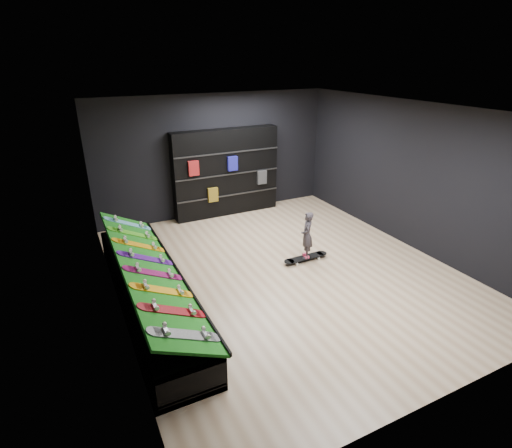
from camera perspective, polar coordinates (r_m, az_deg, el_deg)
name	(u,v)px	position (r m, az deg, el deg)	size (l,w,h in m)	color
floor	(284,271)	(7.71, 4.02, -6.73)	(6.00, 7.00, 0.01)	tan
ceiling	(289,110)	(6.75, 4.75, 15.97)	(6.00, 7.00, 0.01)	white
wall_back	(215,156)	(10.13, -5.85, 9.68)	(6.00, 0.02, 3.00)	black
wall_front	(456,296)	(4.72, 26.66, -9.13)	(6.00, 0.02, 3.00)	black
wall_left	(109,227)	(6.21, -20.26, -0.41)	(0.02, 7.00, 3.00)	black
wall_right	(411,176)	(8.94, 21.28, 6.41)	(0.02, 7.00, 3.00)	black
display_rack	(149,292)	(6.82, -15.05, -9.42)	(0.90, 4.50, 0.50)	black
turf_ramp	(149,267)	(6.60, -15.04, -5.94)	(1.00, 4.50, 0.04)	#0F5A0E
back_shelving	(226,173)	(10.15, -4.31, 7.33)	(2.72, 0.32, 2.17)	black
floor_skateboard	(306,259)	(8.10, 7.11, -4.94)	(0.98, 0.22, 0.09)	black
child	(306,244)	(7.95, 7.22, -2.84)	(0.22, 0.15, 0.57)	black
display_board_0	(185,334)	(5.02, -10.08, -15.27)	(0.98, 0.22, 0.09)	black
display_board_1	(173,310)	(5.45, -11.79, -11.99)	(0.98, 0.22, 0.09)	red
display_board_2	(162,290)	(5.89, -13.22, -9.19)	(0.98, 0.22, 0.09)	yellow
display_board_3	(154,273)	(6.35, -14.42, -6.79)	(0.98, 0.22, 0.09)	#E5198C
display_board_4	(146,258)	(6.83, -15.45, -4.71)	(0.98, 0.22, 0.09)	purple
display_board_5	(139,245)	(7.31, -16.34, -2.91)	(0.98, 0.22, 0.09)	orange
display_board_6	(133,234)	(7.80, -17.11, -1.33)	(0.98, 0.22, 0.09)	green
display_board_7	(128,224)	(8.30, -17.79, 0.07)	(0.98, 0.22, 0.09)	#0CB2E5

